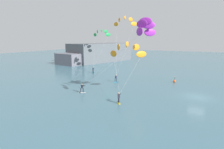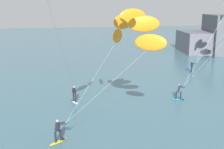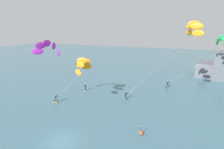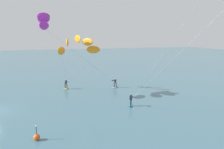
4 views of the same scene
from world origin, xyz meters
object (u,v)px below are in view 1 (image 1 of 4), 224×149
object	(u,v)px
kitesurfer_nearshore	(142,30)
kitesurfer_downwind	(101,34)
kitesurfer_far_out	(125,23)
marker_buoy	(174,81)
kitesurfer_mid_water	(127,51)

from	to	relation	value
kitesurfer_nearshore	kitesurfer_downwind	bearing A→B (deg)	40.83
kitesurfer_far_out	kitesurfer_nearshore	bearing A→B (deg)	-149.38
kitesurfer_far_out	kitesurfer_downwind	size ratio (longest dim) A/B	1.19
kitesurfer_nearshore	kitesurfer_far_out	size ratio (longest dim) A/B	0.84
kitesurfer_downwind	marker_buoy	distance (m)	30.30
marker_buoy	kitesurfer_far_out	bearing A→B (deg)	70.86
kitesurfer_nearshore	kitesurfer_downwind	size ratio (longest dim) A/B	1.00
kitesurfer_nearshore	kitesurfer_mid_water	world-z (taller)	kitesurfer_nearshore
kitesurfer_mid_water	kitesurfer_nearshore	bearing A→B (deg)	-132.80
kitesurfer_nearshore	marker_buoy	xyz separation A→B (m)	(16.30, -1.93, -10.36)
kitesurfer_far_out	kitesurfer_downwind	distance (m)	13.29
kitesurfer_far_out	marker_buoy	distance (m)	20.38
kitesurfer_nearshore	kitesurfer_downwind	xyz separation A→B (m)	(27.76, 23.99, 0.36)
kitesurfer_downwind	kitesurfer_mid_water	bearing A→B (deg)	-140.24
kitesurfer_far_out	marker_buoy	size ratio (longest dim) A/B	11.20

